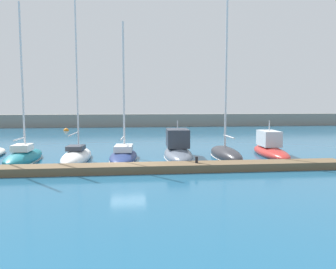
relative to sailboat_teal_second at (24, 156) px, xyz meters
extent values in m
plane|color=#1E567A|center=(8.27, -3.34, -0.43)|extent=(120.00, 120.00, 0.00)
cube|color=brown|center=(8.27, -4.92, -0.17)|extent=(30.52, 1.76, 0.52)
cube|color=gray|center=(8.27, 38.20, 0.80)|extent=(108.00, 2.14, 2.46)
ellipsoid|color=#19707F|center=(0.00, 0.01, -0.11)|extent=(2.17, 6.80, 1.13)
ellipsoid|color=silver|center=(0.00, 0.01, -0.41)|extent=(2.20, 6.87, 0.12)
cylinder|color=silver|center=(0.00, 0.39, 6.24)|extent=(0.15, 0.15, 11.57)
cylinder|color=silver|center=(-0.01, -0.73, 1.47)|extent=(0.13, 2.57, 0.11)
cube|color=silver|center=(0.00, -0.25, 0.72)|extent=(1.31, 1.68, 0.52)
ellipsoid|color=white|center=(4.11, 0.01, -0.15)|extent=(2.32, 6.94, 1.24)
cylinder|color=silver|center=(4.15, 0.88, 6.95)|extent=(0.13, 0.13, 12.97)
cylinder|color=silver|center=(4.06, -0.97, 1.82)|extent=(0.24, 3.06, 0.09)
cube|color=#333842|center=(4.10, -0.23, 0.65)|extent=(1.37, 1.67, 0.35)
ellipsoid|color=navy|center=(7.86, 0.55, -0.26)|extent=(2.64, 7.22, 0.84)
ellipsoid|color=silver|center=(7.86, 0.55, -0.41)|extent=(2.67, 7.30, 0.12)
cylinder|color=silver|center=(7.92, 1.56, 5.60)|extent=(0.17, 0.17, 10.87)
cylinder|color=silver|center=(7.81, -0.14, 1.38)|extent=(0.28, 2.52, 0.12)
cube|color=silver|center=(7.87, 0.82, 0.42)|extent=(1.59, 2.37, 0.51)
ellipsoid|color=slate|center=(12.49, 0.64, -0.23)|extent=(2.68, 7.26, 1.30)
ellipsoid|color=silver|center=(12.49, 0.64, -0.41)|extent=(2.71, 7.33, 0.12)
cube|color=#333842|center=(12.51, 1.17, 1.19)|extent=(1.97, 2.95, 1.54)
cube|color=black|center=(12.53, 1.72, 1.43)|extent=(1.69, 0.79, 0.86)
cylinder|color=silver|center=(12.51, 1.17, 2.34)|extent=(0.08, 0.08, 0.75)
ellipsoid|color=#2D2D33|center=(16.47, -0.07, -0.16)|extent=(2.09, 6.41, 1.35)
ellipsoid|color=silver|center=(16.47, -0.07, -0.41)|extent=(2.11, 6.47, 0.12)
cylinder|color=silver|center=(16.46, 0.17, 7.08)|extent=(0.17, 0.17, 13.13)
cylinder|color=silver|center=(16.49, -0.82, 1.46)|extent=(0.19, 2.53, 0.12)
ellipsoid|color=#B72D28|center=(20.76, 0.64, -0.17)|extent=(2.43, 7.14, 1.10)
cube|color=silver|center=(20.79, 1.18, 1.06)|extent=(1.65, 2.67, 1.36)
cube|color=black|center=(20.82, 1.67, 1.27)|extent=(1.39, 0.72, 0.76)
cylinder|color=silver|center=(20.79, 1.18, 2.19)|extent=(0.08, 0.08, 0.90)
sphere|color=orange|center=(-2.41, 29.61, -0.43)|extent=(0.87, 0.87, 0.87)
cylinder|color=black|center=(12.99, -4.92, 0.32)|extent=(0.20, 0.20, 0.44)
camera|label=1|loc=(8.57, -26.89, 4.21)|focal=35.11mm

